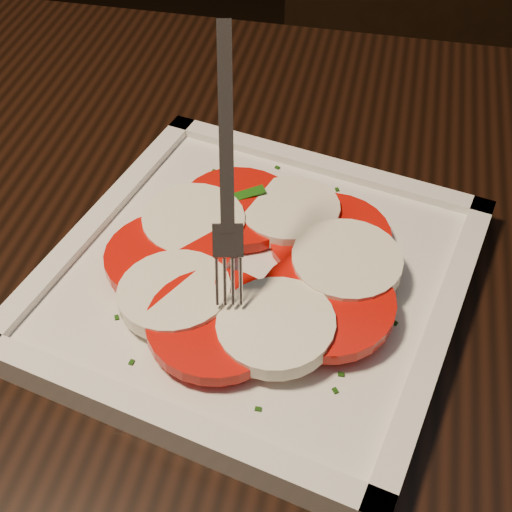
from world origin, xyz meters
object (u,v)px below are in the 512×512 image
table (273,443)px  fork (227,159)px  chair (429,79)px  plate (256,281)px

table → fork: bearing=126.4°
table → chair: 0.71m
table → chair: size_ratio=1.33×
table → plate: plate is taller
table → fork: fork is taller
plate → fork: (-0.02, -0.00, 0.10)m
fork → chair: bearing=65.5°
table → plate: size_ratio=4.98×
chair → plate: size_ratio=3.76×
plate → table: bearing=-68.3°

